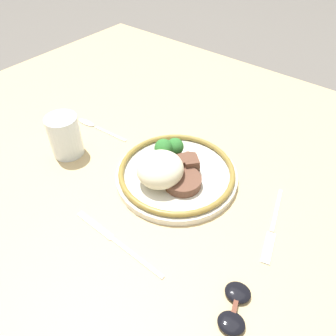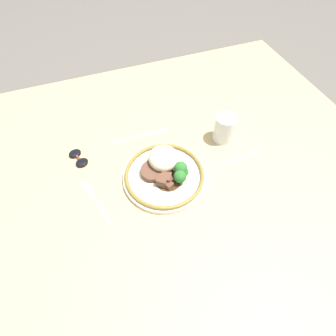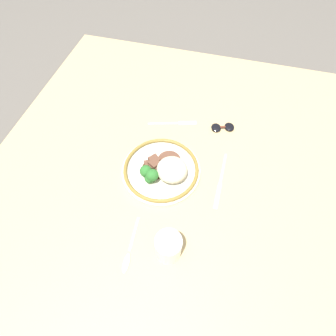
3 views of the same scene
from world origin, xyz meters
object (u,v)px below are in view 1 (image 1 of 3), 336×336
at_px(sunglasses, 235,307).
at_px(spoon, 92,125).
at_px(plate, 173,171).
at_px(knife, 114,240).
at_px(fork, 272,231).
at_px(juice_glass, 65,137).

bearing_deg(sunglasses, spoon, -38.11).
bearing_deg(plate, knife, 94.37).
bearing_deg(sunglasses, fork, -102.38).
distance_m(plate, juice_glass, 0.27).
bearing_deg(spoon, juice_glass, 106.22).
height_order(plate, spoon, plate).
xyz_separation_m(knife, spoon, (0.30, -0.22, 0.00)).
height_order(plate, juice_glass, juice_glass).
xyz_separation_m(fork, spoon, (0.52, -0.02, 0.00)).
bearing_deg(plate, juice_glass, 18.79).
bearing_deg(sunglasses, knife, -12.18).
distance_m(plate, spoon, 0.29).
bearing_deg(fork, knife, -63.52).
relative_size(plate, sunglasses, 2.75).
distance_m(fork, knife, 0.30).
bearing_deg(fork, sunglasses, -9.90).
distance_m(fork, spoon, 0.52).
xyz_separation_m(plate, spoon, (0.29, -0.02, -0.02)).
height_order(knife, sunglasses, sunglasses).
height_order(plate, fork, plate).
bearing_deg(fork, spoon, -108.06).
bearing_deg(knife, juice_glass, -21.53).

